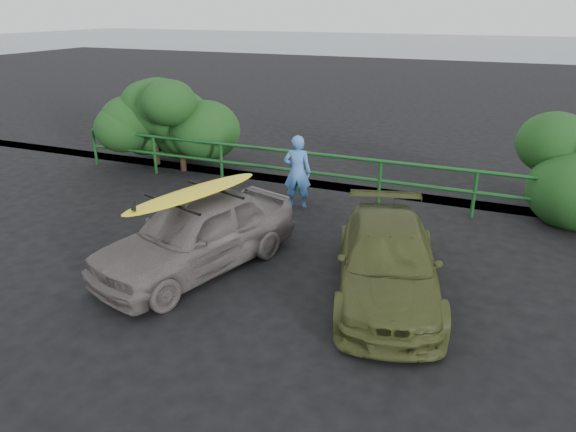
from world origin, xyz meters
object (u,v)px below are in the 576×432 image
man (297,172)px  surfboard (194,193)px  olive_vehicle (387,261)px  guardrail (336,177)px  sedan (197,233)px

man → surfboard: bearing=68.5°
man → surfboard: (-0.51, -3.28, 0.54)m
olive_vehicle → surfboard: (-3.12, -0.40, 0.81)m
olive_vehicle → man: man is taller
olive_vehicle → man: bearing=117.7°
guardrail → surfboard: surfboard is taller
guardrail → sedan: (-1.12, -4.15, 0.11)m
surfboard → man: bearing=99.1°
sedan → man: (0.51, 3.28, 0.18)m
olive_vehicle → man: 3.90m
guardrail → man: bearing=-125.4°
sedan → surfboard: (0.00, 0.00, 0.72)m
guardrail → surfboard: 4.38m
guardrail → surfboard: bearing=-105.1°
olive_vehicle → sedan: bearing=172.8°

